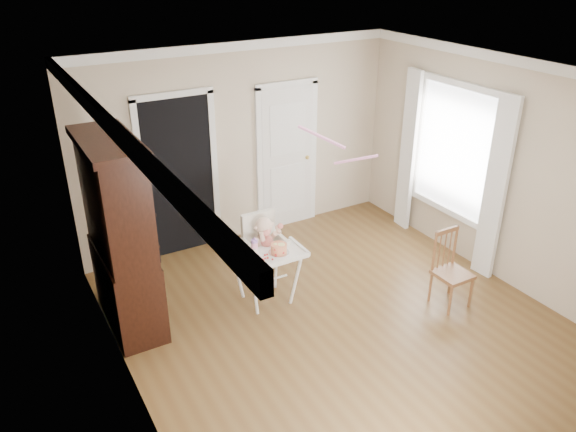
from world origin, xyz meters
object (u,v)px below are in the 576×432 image
cake (279,248)px  china_cabinet (121,236)px  sippy_cup (255,245)px  dining_chair (451,271)px  high_chair (266,250)px

cake → china_cabinet: size_ratio=0.11×
cake → sippy_cup: bearing=142.6°
china_cabinet → dining_chair: 3.66m
cake → dining_chair: dining_chair is taller
high_chair → dining_chair: high_chair is taller
cake → sippy_cup: 0.27m
high_chair → cake: high_chair is taller
cake → dining_chair: size_ratio=0.25×
cake → dining_chair: bearing=-25.1°
sippy_cup → china_cabinet: china_cabinet is taller
high_chair → dining_chair: 2.12m
high_chair → china_cabinet: china_cabinet is taller
sippy_cup → china_cabinet: 1.40m
cake → high_chair: bearing=96.2°
china_cabinet → dining_chair: bearing=-24.3°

